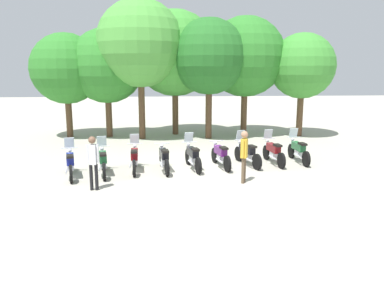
{
  "coord_description": "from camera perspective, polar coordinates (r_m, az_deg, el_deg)",
  "views": [
    {
      "loc": [
        -1.06,
        -14.7,
        3.92
      ],
      "look_at": [
        0.0,
        0.5,
        0.9
      ],
      "focal_mm": 35.73,
      "sensor_mm": 36.0,
      "label": 1
    }
  ],
  "objects": [
    {
      "name": "tree_4",
      "position": [
        21.54,
        2.57,
        12.9
      ],
      "size": [
        4.19,
        4.19,
        6.67
      ],
      "color": "brown",
      "rests_on": "ground_plane"
    },
    {
      "name": "tree_2",
      "position": [
        21.63,
        -7.75,
        14.64
      ],
      "size": [
        4.77,
        4.77,
        7.65
      ],
      "color": "brown",
      "rests_on": "ground_plane"
    },
    {
      "name": "tree_3",
      "position": [
        22.94,
        -2.58,
        13.35
      ],
      "size": [
        4.99,
        4.99,
        7.29
      ],
      "color": "brown",
      "rests_on": "ground_plane"
    },
    {
      "name": "motorcycle_5",
      "position": [
        15.43,
        4.27,
        -1.62
      ],
      "size": [
        0.68,
        2.17,
        0.99
      ],
      "rotation": [
        0.0,
        0.0,
        1.76
      ],
      "color": "black",
      "rests_on": "ground_plane"
    },
    {
      "name": "person_1",
      "position": [
        13.26,
        7.79,
        -1.22
      ],
      "size": [
        0.32,
        0.39,
        1.83
      ],
      "rotation": [
        0.0,
        0.0,
        2.67
      ],
      "color": "brown",
      "rests_on": "ground_plane"
    },
    {
      "name": "motorcycle_3",
      "position": [
        14.87,
        -4.21,
        -2.11
      ],
      "size": [
        0.62,
        2.18,
        0.99
      ],
      "rotation": [
        0.0,
        0.0,
        1.71
      ],
      "color": "black",
      "rests_on": "ground_plane"
    },
    {
      "name": "motorcycle_0",
      "position": [
        14.69,
        -17.7,
        -2.72
      ],
      "size": [
        0.76,
        2.15,
        1.37
      ],
      "rotation": [
        0.0,
        0.0,
        1.81
      ],
      "color": "black",
      "rests_on": "ground_plane"
    },
    {
      "name": "motorcycle_7",
      "position": [
        16.28,
        12.04,
        -1.11
      ],
      "size": [
        0.62,
        2.19,
        1.37
      ],
      "rotation": [
        0.0,
        0.0,
        1.7
      ],
      "color": "black",
      "rests_on": "ground_plane"
    },
    {
      "name": "motorcycle_1",
      "position": [
        14.69,
        -13.16,
        -2.48
      ],
      "size": [
        0.68,
        2.17,
        1.37
      ],
      "rotation": [
        0.0,
        0.0,
        1.76
      ],
      "color": "black",
      "rests_on": "ground_plane"
    },
    {
      "name": "motorcycle_2",
      "position": [
        14.95,
        -8.58,
        -2.07
      ],
      "size": [
        0.62,
        2.19,
        1.37
      ],
      "rotation": [
        0.0,
        0.0,
        1.63
      ],
      "color": "black",
      "rests_on": "ground_plane"
    },
    {
      "name": "tree_0",
      "position": [
        23.0,
        -18.28,
        10.61
      ],
      "size": [
        3.97,
        3.97,
        5.9
      ],
      "color": "brown",
      "rests_on": "ground_plane"
    },
    {
      "name": "tree_1",
      "position": [
        22.55,
        -12.59,
        11.28
      ],
      "size": [
        4.21,
        4.21,
        6.17
      ],
      "color": "brown",
      "rests_on": "ground_plane"
    },
    {
      "name": "motorcycle_8",
      "position": [
        16.82,
        15.58,
        -0.88
      ],
      "size": [
        0.62,
        2.19,
        1.37
      ],
      "rotation": [
        0.0,
        0.0,
        1.63
      ],
      "color": "black",
      "rests_on": "ground_plane"
    },
    {
      "name": "motorcycle_6",
      "position": [
        15.85,
        8.21,
        -1.3
      ],
      "size": [
        0.82,
        2.13,
        1.37
      ],
      "rotation": [
        0.0,
        0.0,
        1.85
      ],
      "color": "black",
      "rests_on": "ground_plane"
    },
    {
      "name": "tree_6",
      "position": [
        23.08,
        16.15,
        11.1
      ],
      "size": [
        3.72,
        3.72,
        5.93
      ],
      "color": "brown",
      "rests_on": "ground_plane"
    },
    {
      "name": "motorcycle_4",
      "position": [
        15.12,
        0.09,
        -1.79
      ],
      "size": [
        0.68,
        2.17,
        1.37
      ],
      "rotation": [
        0.0,
        0.0,
        1.76
      ],
      "color": "black",
      "rests_on": "ground_plane"
    },
    {
      "name": "ground_plane",
      "position": [
        15.25,
        0.13,
        -3.68
      ],
      "size": [
        80.0,
        80.0,
        0.0
      ],
      "primitive_type": "plane",
      "color": "#ADA899"
    },
    {
      "name": "tree_5",
      "position": [
        22.87,
        7.96,
        12.75
      ],
      "size": [
        4.62,
        4.62,
        6.9
      ],
      "color": "brown",
      "rests_on": "ground_plane"
    },
    {
      "name": "person_0",
      "position": [
        12.74,
        -14.57,
        -2.12
      ],
      "size": [
        0.4,
        0.24,
        1.79
      ],
      "rotation": [
        0.0,
        0.0,
        4.68
      ],
      "color": "black",
      "rests_on": "ground_plane"
    }
  ]
}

